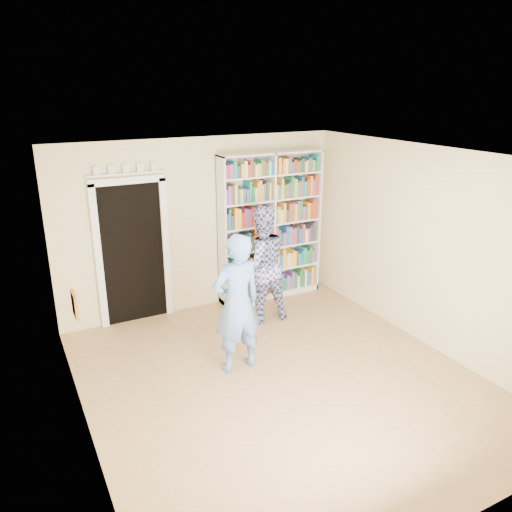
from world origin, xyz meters
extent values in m
plane|color=#9F724C|center=(0.00, 0.00, 0.00)|extent=(5.00, 5.00, 0.00)
plane|color=white|center=(0.00, 0.00, 2.70)|extent=(5.00, 5.00, 0.00)
plane|color=beige|center=(0.00, 2.50, 1.35)|extent=(4.50, 0.00, 4.50)
plane|color=beige|center=(-2.25, 0.00, 1.35)|extent=(0.00, 5.00, 5.00)
plane|color=beige|center=(2.25, 0.00, 1.35)|extent=(0.00, 5.00, 5.00)
cube|color=white|center=(1.14, 2.34, 1.21)|extent=(1.77, 0.33, 2.43)
cube|color=white|center=(1.14, 2.34, 1.21)|extent=(0.03, 0.33, 2.43)
cube|color=black|center=(-1.10, 2.48, 1.05)|extent=(0.90, 0.03, 2.10)
cube|color=white|center=(-1.60, 2.47, 1.05)|extent=(0.10, 0.06, 2.20)
cube|color=white|center=(-0.60, 2.47, 1.05)|extent=(0.10, 0.06, 2.20)
cube|color=white|center=(-1.10, 2.47, 2.15)|extent=(1.10, 0.06, 0.10)
cube|color=white|center=(-1.10, 2.46, 2.25)|extent=(1.10, 0.08, 0.02)
cube|color=brown|center=(-2.23, 0.20, 1.40)|extent=(0.03, 0.25, 0.25)
imported|color=#628DDB|center=(-0.34, 0.51, 0.89)|extent=(0.67, 0.46, 1.78)
imported|color=navy|center=(0.58, 1.62, 0.89)|extent=(0.91, 0.73, 1.78)
cube|color=white|center=(0.70, 1.45, 0.92)|extent=(0.19, 0.04, 0.27)
camera|label=1|loc=(-2.72, -4.53, 3.42)|focal=35.00mm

